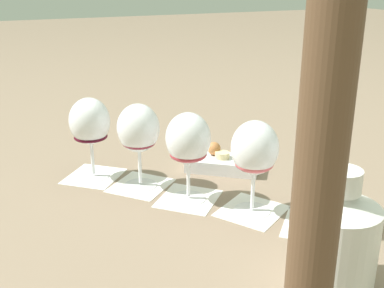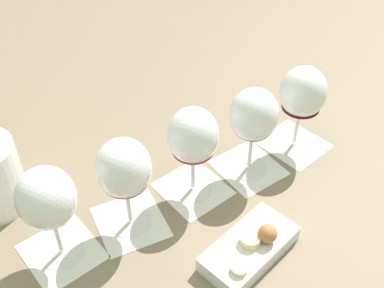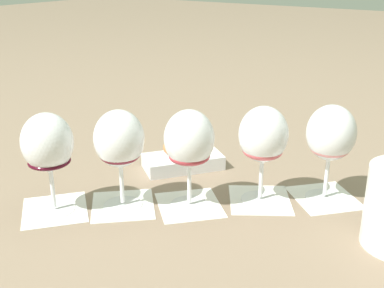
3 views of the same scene
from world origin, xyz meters
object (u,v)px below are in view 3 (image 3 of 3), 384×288
at_px(wine_glass_0, 331,137).
at_px(wine_glass_3, 119,143).
at_px(wine_glass_4, 48,146).
at_px(wine_glass_2, 190,143).
at_px(wine_glass_1, 263,139).
at_px(snack_dish, 182,160).

xyz_separation_m(wine_glass_0, wine_glass_3, (0.29, 0.24, 0.00)).
bearing_deg(wine_glass_4, wine_glass_0, -139.96).
relative_size(wine_glass_0, wine_glass_3, 1.00).
relative_size(wine_glass_0, wine_glass_2, 1.00).
bearing_deg(wine_glass_1, wine_glass_4, 40.59).
relative_size(wine_glass_2, snack_dish, 0.99).
relative_size(wine_glass_1, snack_dish, 0.99).
distance_m(wine_glass_1, snack_dish, 0.23).
height_order(wine_glass_0, wine_glass_4, same).
distance_m(wine_glass_2, wine_glass_3, 0.12).
distance_m(wine_glass_0, wine_glass_2, 0.25).
height_order(wine_glass_0, snack_dish, wine_glass_0).
distance_m(wine_glass_4, snack_dish, 0.31).
xyz_separation_m(wine_glass_0, wine_glass_2, (0.19, 0.17, 0.00)).
xyz_separation_m(wine_glass_3, snack_dish, (0.01, -0.20, -0.10)).
xyz_separation_m(wine_glass_2, wine_glass_3, (0.10, 0.07, -0.00)).
height_order(wine_glass_4, snack_dish, wine_glass_4).
xyz_separation_m(wine_glass_1, wine_glass_3, (0.20, 0.16, -0.00)).
relative_size(wine_glass_3, wine_glass_4, 1.00).
relative_size(wine_glass_1, wine_glass_4, 1.00).
height_order(wine_glass_0, wine_glass_2, same).
bearing_deg(snack_dish, wine_glass_2, 130.08).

